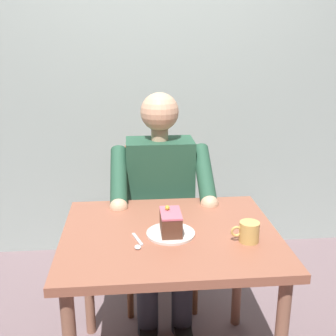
% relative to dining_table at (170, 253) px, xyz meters
% --- Properties ---
extents(cafe_rear_panel, '(6.40, 0.12, 3.00)m').
position_rel_dining_table_xyz_m(cafe_rear_panel, '(0.00, -1.31, 0.88)').
color(cafe_rear_panel, '#9FAFA9').
rests_on(cafe_rear_panel, ground).
extents(dining_table, '(0.90, 0.75, 0.72)m').
position_rel_dining_table_xyz_m(dining_table, '(0.00, 0.00, 0.00)').
color(dining_table, '#975741').
rests_on(dining_table, ground).
extents(chair, '(0.42, 0.42, 0.90)m').
position_rel_dining_table_xyz_m(chair, '(0.00, -0.68, -0.13)').
color(chair, brown).
rests_on(chair, ground).
extents(seated_person, '(0.53, 0.58, 1.23)m').
position_rel_dining_table_xyz_m(seated_person, '(0.00, -0.50, 0.02)').
color(seated_person, '#244E38').
rests_on(seated_person, ground).
extents(dessert_plate, '(0.20, 0.20, 0.01)m').
position_rel_dining_table_xyz_m(dessert_plate, '(-0.00, 0.02, 0.10)').
color(dessert_plate, silver).
rests_on(dessert_plate, dining_table).
extents(cake_slice, '(0.08, 0.14, 0.11)m').
position_rel_dining_table_xyz_m(cake_slice, '(-0.00, 0.02, 0.15)').
color(cake_slice, brown).
rests_on(cake_slice, dessert_plate).
extents(coffee_cup, '(0.12, 0.08, 0.08)m').
position_rel_dining_table_xyz_m(coffee_cup, '(-0.30, 0.11, 0.14)').
color(coffee_cup, tan).
rests_on(coffee_cup, dining_table).
extents(dessert_spoon, '(0.04, 0.14, 0.01)m').
position_rel_dining_table_xyz_m(dessert_spoon, '(0.14, 0.10, 0.10)').
color(dessert_spoon, silver).
rests_on(dessert_spoon, dining_table).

